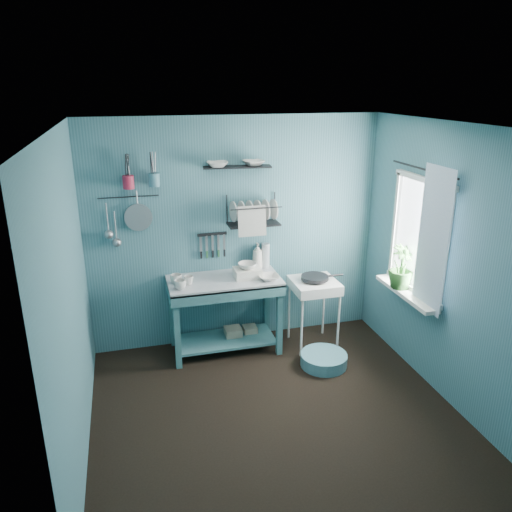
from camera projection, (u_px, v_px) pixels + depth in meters
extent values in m
plane|color=black|center=(275.00, 412.00, 4.49)|extent=(3.20, 3.20, 0.00)
plane|color=silver|center=(279.00, 126.00, 3.66)|extent=(3.20, 3.20, 0.00)
plane|color=#35626E|center=(236.00, 233.00, 5.44)|extent=(3.20, 0.00, 3.20)
plane|color=#35626E|center=(359.00, 386.00, 2.71)|extent=(3.20, 0.00, 3.20)
plane|color=#35626E|center=(70.00, 305.00, 3.68)|extent=(0.00, 3.00, 3.00)
plane|color=#35626E|center=(447.00, 266.00, 4.46)|extent=(0.00, 3.00, 3.00)
cube|color=#34686E|center=(225.00, 315.00, 5.41)|extent=(1.24, 0.70, 0.84)
imported|color=beige|center=(180.00, 285.00, 5.00)|extent=(0.12, 0.12, 0.10)
imported|color=beige|center=(189.00, 280.00, 5.11)|extent=(0.14, 0.14, 0.09)
imported|color=beige|center=(176.00, 279.00, 5.14)|extent=(0.17, 0.17, 0.10)
cube|color=silver|center=(247.00, 273.00, 5.30)|extent=(0.28, 0.22, 0.10)
imported|color=beige|center=(247.00, 266.00, 5.27)|extent=(0.20, 0.19, 0.06)
imported|color=silver|center=(257.00, 256.00, 5.51)|extent=(0.12, 0.12, 0.30)
cylinder|color=#AAB4BD|center=(266.00, 256.00, 5.56)|extent=(0.09, 0.09, 0.28)
imported|color=beige|center=(269.00, 277.00, 5.24)|extent=(0.22, 0.22, 0.05)
cube|color=white|center=(313.00, 313.00, 5.53)|extent=(0.49, 0.49, 0.77)
cylinder|color=black|center=(315.00, 277.00, 5.40)|extent=(0.30, 0.30, 0.03)
cube|color=black|center=(212.00, 234.00, 5.34)|extent=(0.32, 0.03, 0.03)
cube|color=black|center=(254.00, 210.00, 5.27)|extent=(0.55, 0.25, 0.32)
cube|color=black|center=(237.00, 167.00, 5.11)|extent=(0.72, 0.26, 0.02)
imported|color=beige|center=(217.00, 162.00, 5.04)|extent=(0.25, 0.25, 0.05)
imported|color=beige|center=(254.00, 162.00, 5.14)|extent=(0.25, 0.25, 0.05)
cylinder|color=#A11D37|center=(128.00, 182.00, 4.89)|extent=(0.11, 0.11, 0.13)
cylinder|color=teal|center=(154.00, 180.00, 4.95)|extent=(0.11, 0.11, 0.13)
cylinder|color=#97989E|center=(138.00, 217.00, 5.06)|extent=(0.28, 0.03, 0.28)
cylinder|color=#97989E|center=(107.00, 218.00, 4.99)|extent=(0.01, 0.01, 0.30)
cylinder|color=#97989E|center=(115.00, 226.00, 5.04)|extent=(0.01, 0.01, 0.30)
cylinder|color=black|center=(128.00, 197.00, 4.99)|extent=(0.60, 0.01, 0.01)
plane|color=white|center=(420.00, 236.00, 4.82)|extent=(0.00, 1.10, 1.10)
cube|color=white|center=(406.00, 293.00, 5.00)|extent=(0.16, 0.95, 0.04)
plane|color=white|center=(432.00, 241.00, 4.52)|extent=(0.00, 1.35, 1.35)
cylinder|color=black|center=(423.00, 169.00, 4.60)|extent=(0.02, 1.05, 0.02)
imported|color=#2A5D25|center=(401.00, 267.00, 5.01)|extent=(0.33, 0.33, 0.45)
cube|color=gray|center=(233.00, 337.00, 5.59)|extent=(0.18, 0.18, 0.22)
cube|color=gray|center=(250.00, 334.00, 5.66)|extent=(0.15, 0.15, 0.20)
cylinder|color=teal|center=(324.00, 360.00, 5.21)|extent=(0.49, 0.49, 0.13)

